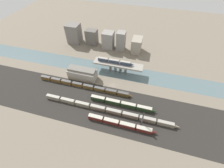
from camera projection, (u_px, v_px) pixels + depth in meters
name	position (u px, v px, depth m)	size (l,w,h in m)	color
ground_plane	(113.00, 85.00, 134.45)	(400.00, 400.00, 0.00)	#756B5B
railbed_yard	(105.00, 106.00, 118.56)	(280.00, 42.00, 0.01)	#282623
river_water	(118.00, 71.00, 147.18)	(320.00, 20.06, 0.01)	slate
bridge	(118.00, 65.00, 141.35)	(46.56, 9.48, 9.84)	gray
train_on_bridge	(115.00, 62.00, 139.24)	(34.56, 2.66, 3.58)	#2D384C
train_yard_near	(121.00, 124.00, 106.12)	(50.32, 3.07, 3.84)	#5B1E19
train_yard_mid	(107.00, 110.00, 114.16)	(105.31, 2.67, 3.73)	gray
train_yard_far	(122.00, 104.00, 118.00)	(53.41, 2.89, 4.02)	#23381E
train_yard_outer	(84.00, 86.00, 131.45)	(85.63, 2.61, 3.65)	brown
warehouse_building	(82.00, 74.00, 136.97)	(25.66, 10.29, 11.28)	#9E998E
signal_tower	(142.00, 119.00, 102.02)	(1.00, 0.92, 15.56)	#4C4C51
city_block_far_left	(74.00, 34.00, 176.35)	(14.94, 13.15, 22.24)	slate
city_block_left	(92.00, 37.00, 175.20)	(13.03, 9.31, 17.64)	#605B56
city_block_center	(108.00, 40.00, 168.62)	(12.21, 11.19, 19.37)	gray
city_block_right	(121.00, 41.00, 165.84)	(9.25, 9.59, 21.21)	gray
city_block_far_right	(137.00, 45.00, 165.10)	(10.43, 15.62, 15.81)	gray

